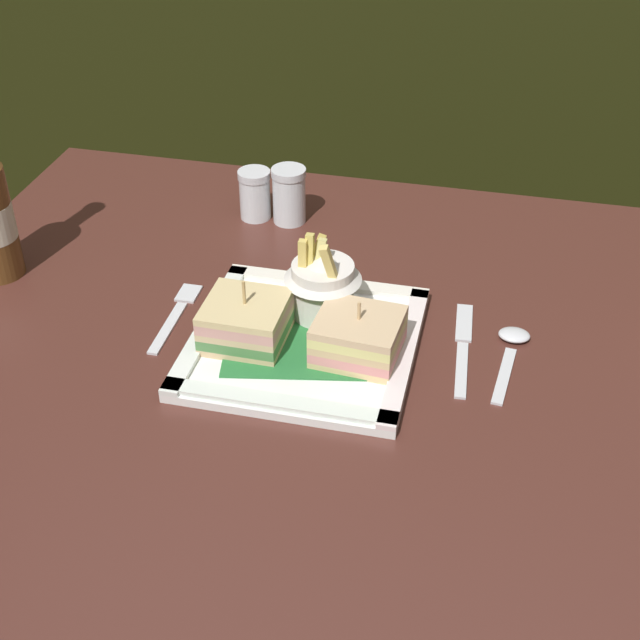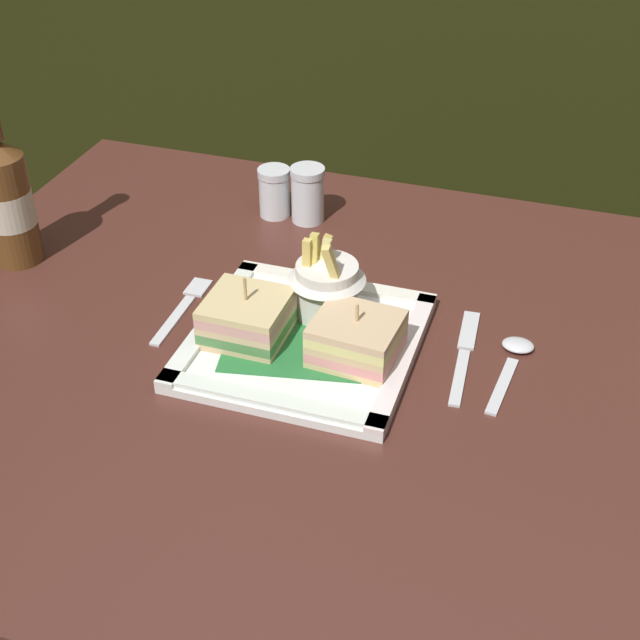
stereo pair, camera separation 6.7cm
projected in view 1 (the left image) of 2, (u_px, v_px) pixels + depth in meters
name	position (u px, v px, depth m)	size (l,w,h in m)	color
dining_table	(334.00, 456.00, 1.06)	(1.04, 0.84, 0.73)	#4C261E
square_plate	(305.00, 342.00, 0.98)	(0.24, 0.24, 0.02)	white
sandwich_half_left	(246.00, 322.00, 0.96)	(0.09, 0.08, 0.08)	#D8B483
sandwich_half_right	(358.00, 337.00, 0.94)	(0.09, 0.09, 0.07)	#E5C083
fries_cup	(322.00, 280.00, 0.99)	(0.09, 0.09, 0.11)	silver
fork	(177.00, 312.00, 1.03)	(0.02, 0.13, 0.00)	silver
knife	(463.00, 343.00, 0.99)	(0.03, 0.16, 0.00)	silver
spoon	(512.00, 345.00, 0.98)	(0.03, 0.13, 0.01)	silver
salt_shaker	(255.00, 197.00, 1.20)	(0.04, 0.04, 0.07)	silver
pepper_shaker	(289.00, 198.00, 1.19)	(0.05, 0.05, 0.08)	silver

